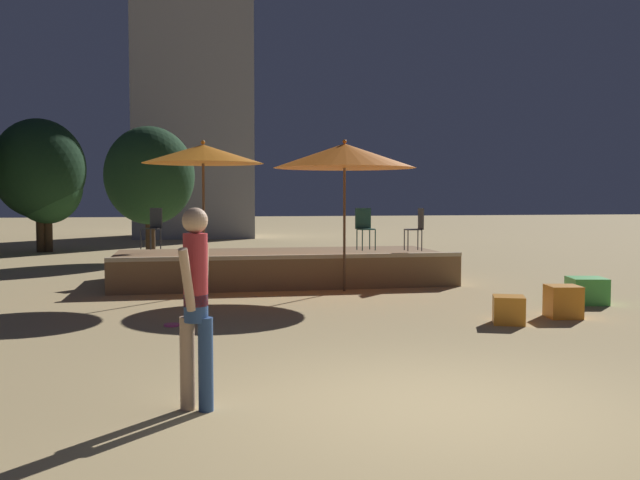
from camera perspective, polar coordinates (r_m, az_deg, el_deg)
name	(u,v)px	position (r m, az deg, el deg)	size (l,w,h in m)	color
ground_plane	(440,408)	(6.54, 9.59, -13.09)	(120.00, 120.00, 0.00)	tan
wooden_deck	(281,267)	(15.62, -3.18, -2.18)	(7.09, 3.21, 0.71)	olive
patio_umbrella_0	(345,156)	(13.96, 1.98, 6.74)	(2.78, 2.78, 2.97)	brown
patio_umbrella_1	(203,154)	(13.67, -9.34, 6.79)	(2.28, 2.28, 2.92)	brown
cube_seat_0	(587,291)	(13.24, 20.57, -3.81)	(0.71, 0.71, 0.45)	#4CC651
cube_seat_1	(509,310)	(10.82, 14.86, -5.43)	(0.57, 0.57, 0.41)	orange
cube_seat_2	(563,302)	(11.59, 18.88, -4.69)	(0.55, 0.55, 0.50)	orange
person_0	(196,300)	(6.27, -9.90, -4.74)	(0.30, 0.51, 1.77)	#2D4C7F
bistro_chair_0	(417,225)	(15.31, 7.79, 1.20)	(0.40, 0.40, 0.90)	#47474C
bistro_chair_1	(154,224)	(16.09, -13.18, 1.25)	(0.48, 0.48, 0.90)	#2D3338
bistro_chair_2	(364,225)	(15.40, 3.58, 1.24)	(0.41, 0.41, 0.90)	#1E4C47
frisbee_disc	(172,325)	(10.52, -11.78, -6.66)	(0.23, 0.23, 0.03)	#E54C99
background_tree_1	(47,186)	(25.49, -20.99, 4.04)	(2.30, 2.30, 3.47)	#3D2B1C
background_tree_2	(39,169)	(25.51, -21.56, 5.31)	(3.01, 3.01, 4.44)	#3D2B1C
background_tree_3	(150,176)	(21.26, -13.47, 5.01)	(2.58, 2.58, 3.88)	#3D2B1C
distant_building	(192,67)	(33.88, -10.22, 13.47)	(5.24, 4.37, 15.51)	gray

